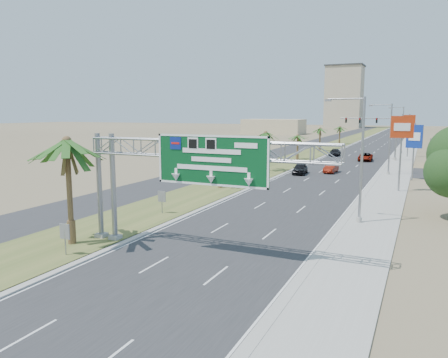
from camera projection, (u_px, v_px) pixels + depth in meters
ground at (101, 324)px, 18.29m from camera, size 600.00×600.00×0.00m
road at (375, 145)px, 117.14m from camera, size 12.00×300.00×0.02m
sidewalk_right at (409, 146)px, 113.64m from camera, size 4.00×300.00×0.10m
median_grass at (337, 144)px, 121.25m from camera, size 7.00×300.00×0.12m
opposing_road at (312, 144)px, 124.14m from camera, size 8.00×300.00×0.02m
sign_gantry at (192, 158)px, 26.73m from camera, size 16.75×1.24×7.50m
palm_near at (67, 142)px, 28.22m from camera, size 5.70×5.70×8.35m
palm_row_b at (220, 147)px, 50.22m from camera, size 3.99×3.99×5.95m
palm_row_c at (266, 134)px, 64.48m from camera, size 3.99×3.99×6.75m
palm_row_d at (298, 136)px, 80.85m from camera, size 3.99×3.99×5.45m
palm_row_e at (320, 129)px, 97.82m from camera, size 3.99×3.99×6.15m
palm_row_f at (340, 127)px, 120.34m from camera, size 3.99×3.99×5.75m
streetlight_near at (359, 165)px, 34.35m from camera, size 3.27×0.44×10.00m
streetlight_mid at (388, 142)px, 61.31m from camera, size 3.27×0.44×10.00m
streetlight_far at (401, 132)px, 93.66m from camera, size 3.27×0.44×10.00m
signal_mast at (385, 134)px, 80.11m from camera, size 10.28×0.71×8.00m
median_signback_a at (65, 234)px, 26.67m from camera, size 0.75×0.08×2.08m
median_signback_b at (162, 198)px, 37.75m from camera, size 0.75×0.08×2.08m
tower_distant at (344, 97)px, 253.49m from camera, size 20.00×16.00×35.00m
building_distant_left at (274, 127)px, 180.15m from camera, size 24.00×14.00×6.00m
car_left_lane at (300, 169)px, 62.65m from camera, size 2.34×4.73×1.55m
car_mid_lane at (331, 168)px, 64.01m from camera, size 1.62×4.18×1.36m
car_right_lane at (365, 157)px, 79.58m from camera, size 2.64×5.27×1.43m
car_far at (335, 153)px, 88.69m from camera, size 1.91×4.67×1.35m
pole_sign_red_near at (402, 131)px, 47.77m from camera, size 2.41×0.74×8.62m
pole_sign_blue at (414, 139)px, 56.33m from camera, size 2.01×0.78×7.42m
pole_sign_red_far at (409, 123)px, 85.55m from camera, size 2.18×0.99×8.50m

